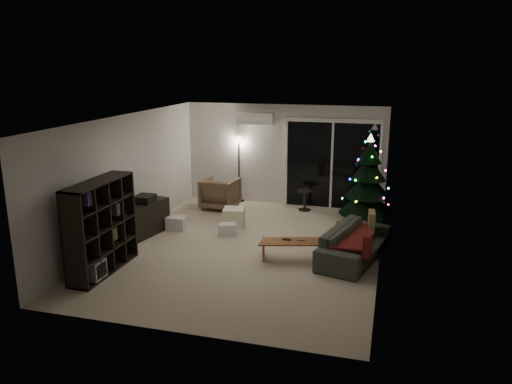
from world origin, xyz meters
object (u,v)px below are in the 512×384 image
coffee_table (295,251)px  christmas_tree (368,179)px  media_cabinet (146,218)px  bookshelf (91,226)px  sofa (355,243)px  armchair (220,193)px

coffee_table → christmas_tree: christmas_tree is taller
coffee_table → media_cabinet: bearing=154.0°
bookshelf → sofa: 4.66m
bookshelf → christmas_tree: christmas_tree is taller
armchair → christmas_tree: bearing=-179.1°
bookshelf → media_cabinet: 1.97m
bookshelf → armchair: bookshelf is taller
media_cabinet → coffee_table: (3.27, -0.61, -0.15)m
armchair → bookshelf: bearing=82.6°
coffee_table → armchair: bearing=115.2°
sofa → christmas_tree: christmas_tree is taller
media_cabinet → sofa: bearing=8.3°
armchair → coffee_table: bearing=134.8°
bookshelf → coffee_table: 3.57m
bookshelf → armchair: bearing=88.1°
armchair → sofa: 4.21m
sofa → christmas_tree: bearing=12.5°
armchair → sofa: size_ratio=0.42×
media_cabinet → armchair: bearing=79.9°
bookshelf → media_cabinet: (0.00, 1.91, -0.45)m
media_cabinet → christmas_tree: christmas_tree is taller
sofa → christmas_tree: 2.32m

